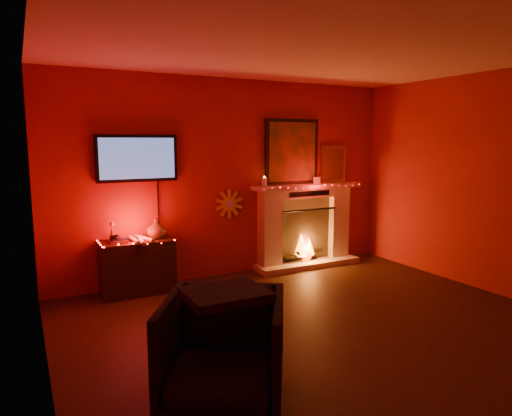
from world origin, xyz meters
The scene contains 6 objects.
room centered at (0.00, 0.00, 1.35)m, with size 5.00×5.00×5.00m.
fireplace centered at (1.14, 2.39, 0.72)m, with size 1.72×0.40×2.18m.
tv centered at (-1.30, 2.45, 1.65)m, with size 1.00×0.07×1.24m.
sunburst_clock centered at (-0.05, 2.48, 1.00)m, with size 0.40×0.03×0.40m.
console_table centered at (-1.38, 2.26, 0.37)m, with size 0.87×0.58×0.91m.
armchair centered at (-1.40, -0.41, 0.39)m, with size 0.84×0.86×0.78m, color black.
Camera 1 is at (-2.62, -3.23, 1.86)m, focal length 32.00 mm.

